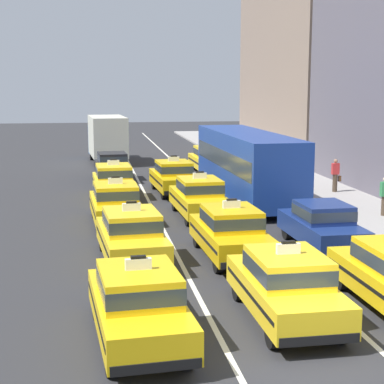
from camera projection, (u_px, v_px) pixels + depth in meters
The scene contains 19 objects.
ground_plane at pixel (317, 367), 12.55m from camera, with size 160.00×160.00×0.00m, color #2B2B2D.
lane_stripe_left_center at pixel (146, 195), 31.76m from camera, with size 0.14×80.00×0.01m, color silver.
lane_stripe_center_right at pixel (209, 193), 32.26m from camera, with size 0.14×80.00×0.01m, color silver.
sidewalk_curb at pixel (353, 207), 28.27m from camera, with size 4.00×90.00×0.15m, color #9E9993.
taxi_left_nearest at pixel (138, 303), 13.63m from camera, with size 2.11×4.67×1.96m.
taxi_left_second at pixel (131, 235), 19.77m from camera, with size 2.11×4.67×1.96m.
taxi_left_third at pixel (116, 203), 25.00m from camera, with size 2.02×4.64×1.96m.
taxi_left_fourth at pixel (114, 181), 30.66m from camera, with size 1.99×4.63×1.96m.
sedan_left_fifth at pixel (112, 165), 36.72m from camera, with size 2.02×4.40×1.58m.
box_truck_left_sixth at pixel (106, 137), 44.66m from camera, with size 2.66×7.09×3.27m.
taxi_center_nearest at pixel (286, 285), 14.88m from camera, with size 1.86×4.58×1.96m.
taxi_center_second at pixel (230, 231), 20.22m from camera, with size 1.95×4.61×1.96m.
taxi_center_third at pixel (199, 197), 26.38m from camera, with size 1.97×4.62×1.96m.
taxi_center_fourth at pixel (173, 176), 32.10m from camera, with size 2.03×4.64×1.96m.
sedan_right_second at pixel (322, 224), 21.40m from camera, with size 1.83×4.33×1.58m.
bus_right_third at pixel (246, 162), 30.43m from camera, with size 2.75×11.25×3.22m.
taxi_right_fourth at pixel (209, 159), 39.55m from camera, with size 1.91×4.60×1.96m.
pedestrian_mid_block at pixel (293, 172), 32.82m from camera, with size 0.36×0.24×1.69m.
pedestrian_by_storefront at pixel (335, 175), 31.78m from camera, with size 0.47×0.24×1.65m.
Camera 1 is at (-4.33, -11.24, 5.55)m, focal length 59.41 mm.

